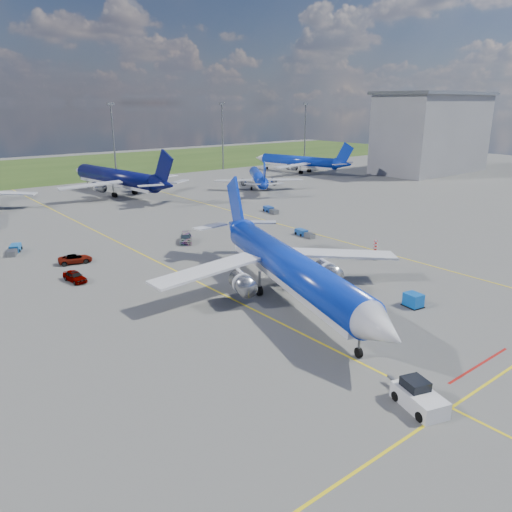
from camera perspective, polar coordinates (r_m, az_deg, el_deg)
ground at (r=53.92m, az=2.74°, el=-7.62°), size 400.00×400.00×0.00m
taxiway_lines at (r=75.57m, az=-11.18°, el=-0.58°), size 60.25×160.00×0.02m
floodlight_masts at (r=152.95m, az=-23.02°, el=12.04°), size 202.20×0.50×22.70m
terminal_building at (r=180.84m, az=19.44°, el=13.16°), size 42.00×22.00×26.00m
warning_post at (r=76.57m, az=13.46°, el=0.67°), size 0.50×0.50×3.00m
bg_jet_n at (r=134.16m, az=-15.46°, el=6.81°), size 41.68×51.32×12.32m
bg_jet_ne at (r=138.44m, az=0.26°, el=7.72°), size 39.69×41.98×8.77m
bg_jet_ene at (r=172.08m, az=4.86°, el=9.51°), size 38.47×45.74×10.50m
main_airliner at (r=59.92m, az=3.85°, el=-5.03°), size 46.45×53.49×11.85m
pushback_tug at (r=41.83m, az=18.07°, el=-15.07°), size 3.51×6.26×2.09m
uld_container at (r=60.46m, az=17.54°, el=-4.82°), size 1.83×2.16×1.57m
service_car_a at (r=69.77m, az=-20.00°, el=-2.20°), size 2.23×4.37×1.42m
service_car_b at (r=77.74m, az=-19.95°, el=-0.30°), size 5.11×3.18×1.32m
service_car_c at (r=84.77m, az=-8.01°, el=2.02°), size 4.39×5.29×1.45m
baggage_tug_w at (r=88.59m, az=5.53°, el=2.60°), size 1.72×4.64×1.02m
baggage_tug_c at (r=86.85m, az=-25.90°, el=0.65°), size 3.20×5.00×1.10m
baggage_tug_e at (r=107.64m, az=1.66°, el=5.28°), size 2.36×5.07×1.10m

